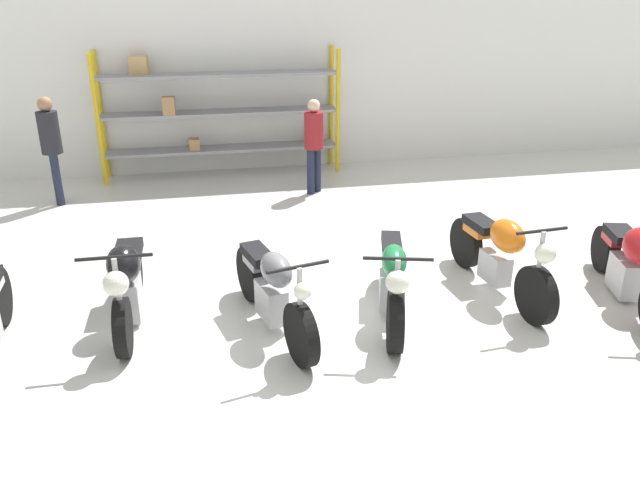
{
  "coord_description": "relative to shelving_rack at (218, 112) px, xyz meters",
  "views": [
    {
      "loc": [
        -1.3,
        -5.82,
        3.3
      ],
      "look_at": [
        0.0,
        0.4,
        0.7
      ],
      "focal_mm": 35.0,
      "sensor_mm": 36.0,
      "label": 1
    }
  ],
  "objects": [
    {
      "name": "back_wall",
      "position": [
        0.79,
        0.36,
        0.62
      ],
      "size": [
        30.0,
        0.08,
        3.6
      ],
      "color": "white",
      "rests_on": "ground_plane"
    },
    {
      "name": "motorcycle_grey",
      "position": [
        0.18,
        -5.87,
        -0.73
      ],
      "size": [
        0.74,
        2.04,
        1.0
      ],
      "rotation": [
        0.0,
        0.0,
        -1.34
      ],
      "color": "black",
      "rests_on": "ground_plane"
    },
    {
      "name": "motorcycle_red",
      "position": [
        4.18,
        -6.03,
        -0.75
      ],
      "size": [
        0.83,
        2.06,
        1.01
      ],
      "rotation": [
        0.0,
        0.0,
        -1.85
      ],
      "color": "black",
      "rests_on": "ground_plane"
    },
    {
      "name": "shelving_rack",
      "position": [
        0.0,
        0.0,
        0.0
      ],
      "size": [
        4.32,
        0.63,
        2.27
      ],
      "color": "gold",
      "rests_on": "ground_plane"
    },
    {
      "name": "person_near_rack",
      "position": [
        1.48,
        -1.46,
        -0.25
      ],
      "size": [
        0.45,
        0.45,
        1.59
      ],
      "rotation": [
        0.0,
        0.0,
        2.28
      ],
      "color": "#1E2338",
      "rests_on": "ground_plane"
    },
    {
      "name": "ground_plane",
      "position": [
        0.79,
        -5.69,
        -1.18
      ],
      "size": [
        30.0,
        30.0,
        0.0
      ],
      "primitive_type": "plane",
      "color": "silver"
    },
    {
      "name": "person_browsing",
      "position": [
        -2.69,
        -1.18,
        -0.16
      ],
      "size": [
        0.38,
        0.38,
        1.72
      ],
      "rotation": [
        0.0,
        0.0,
        3.34
      ],
      "color": "#1E2338",
      "rests_on": "ground_plane"
    },
    {
      "name": "motorcycle_black",
      "position": [
        -1.28,
        -5.43,
        -0.72
      ],
      "size": [
        0.69,
        1.93,
        1.02
      ],
      "rotation": [
        0.0,
        0.0,
        -1.58
      ],
      "color": "black",
      "rests_on": "ground_plane"
    },
    {
      "name": "motorcycle_orange",
      "position": [
        2.81,
        -5.59,
        -0.69
      ],
      "size": [
        0.58,
        2.13,
        1.03
      ],
      "rotation": [
        0.0,
        0.0,
        -1.49
      ],
      "color": "black",
      "rests_on": "ground_plane"
    },
    {
      "name": "motorcycle_green",
      "position": [
        1.45,
        -5.88,
        -0.75
      ],
      "size": [
        0.82,
        1.95,
        0.96
      ],
      "rotation": [
        0.0,
        0.0,
        -1.84
      ],
      "color": "black",
      "rests_on": "ground_plane"
    }
  ]
}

